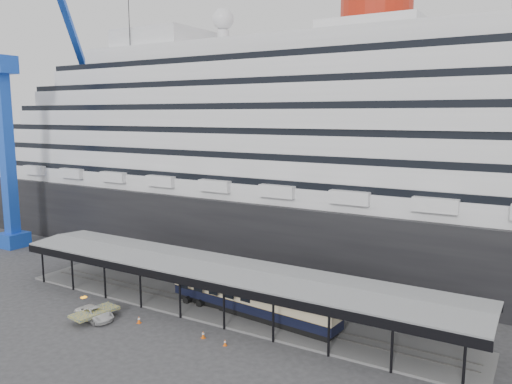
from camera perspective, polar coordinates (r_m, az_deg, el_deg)
ground at (r=54.55m, az=-6.81°, el=-14.99°), size 200.00×200.00×0.00m
cruise_ship at (r=77.80m, az=7.47°, el=6.09°), size 130.00×30.00×43.90m
platform_canopy at (r=57.42m, az=-3.77°, el=-11.16°), size 56.00×9.18×5.30m
crane_blue at (r=90.78m, az=-26.12°, el=6.67°), size 22.63×19.19×47.60m
port_truck at (r=58.18m, az=-17.96°, el=-13.08°), size 5.17×2.90×1.36m
pullman_carriage at (r=55.46m, az=-0.49°, el=-11.72°), size 21.07×4.78×20.52m
traffic_cone_left at (r=56.16m, az=-13.23°, el=-14.01°), size 0.46×0.46×0.80m
traffic_cone_mid at (r=50.10m, az=-3.57°, el=-16.79°), size 0.41×0.41×0.66m
traffic_cone_right at (r=51.74m, az=-6.06°, el=-15.88°), size 0.53×0.53×0.78m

